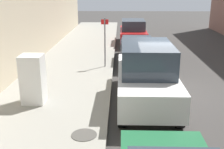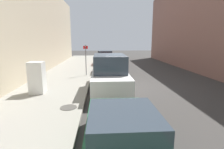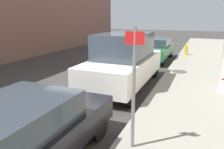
# 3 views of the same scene
# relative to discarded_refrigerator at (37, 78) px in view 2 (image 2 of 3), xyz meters

# --- Properties ---
(ground_plane) EXTENTS (80.00, 80.00, 0.00)m
(ground_plane) POSITION_rel_discarded_refrigerator_xyz_m (4.96, 1.45, -1.00)
(ground_plane) COLOR #383533
(sidewalk_slab) EXTENTS (4.19, 44.00, 0.16)m
(sidewalk_slab) POSITION_rel_discarded_refrigerator_xyz_m (0.53, 1.45, -0.92)
(sidewalk_slab) COLOR gray
(sidewalk_slab) RESTS_ON ground
(discarded_refrigerator) EXTENTS (0.75, 0.72, 1.69)m
(discarded_refrigerator) POSITION_rel_discarded_refrigerator_xyz_m (0.00, 0.00, 0.00)
(discarded_refrigerator) COLOR white
(discarded_refrigerator) RESTS_ON sidewalk_slab
(manhole_cover) EXTENTS (0.70, 0.70, 0.02)m
(manhole_cover) POSITION_rel_discarded_refrigerator_xyz_m (2.01, -2.24, -0.84)
(manhole_cover) COLOR #47443F
(manhole_cover) RESTS_ON sidewalk_slab
(street_sign_post) EXTENTS (0.36, 0.07, 2.44)m
(street_sign_post) POSITION_rel_discarded_refrigerator_xyz_m (2.21, 4.72, 0.53)
(street_sign_post) COLOR slate
(street_sign_post) RESTS_ON sidewalk_slab
(parked_sedan_green) EXTENTS (1.78, 4.34, 1.39)m
(parked_sedan_green) POSITION_rel_discarded_refrigerator_xyz_m (3.90, -5.51, -0.28)
(parked_sedan_green) COLOR #1E6038
(parked_sedan_green) RESTS_ON ground
(parked_van_white) EXTENTS (1.97, 5.01, 2.15)m
(parked_van_white) POSITION_rel_discarded_refrigerator_xyz_m (3.90, 0.50, 0.07)
(parked_van_white) COLOR silver
(parked_van_white) RESTS_ON ground
(parked_sedan_dark) EXTENTS (1.82, 4.76, 1.39)m
(parked_sedan_dark) POSITION_rel_discarded_refrigerator_xyz_m (3.90, 6.22, -0.28)
(parked_sedan_dark) COLOR black
(parked_sedan_dark) RESTS_ON ground
(parked_suv_red) EXTENTS (1.85, 4.43, 1.76)m
(parked_suv_red) POSITION_rel_discarded_refrigerator_xyz_m (3.90, 11.51, -0.09)
(parked_suv_red) COLOR red
(parked_suv_red) RESTS_ON ground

